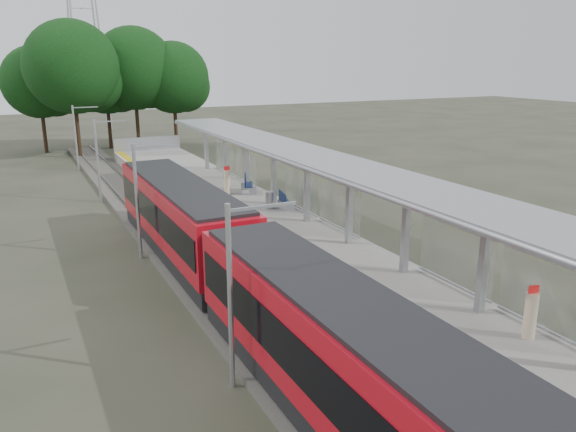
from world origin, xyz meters
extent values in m
cube|color=#59544C|center=(-4.50, 20.00, 0.12)|extent=(3.00, 70.00, 0.24)
cube|color=gray|center=(0.00, 20.00, 0.50)|extent=(6.00, 50.00, 1.00)
cube|color=gold|center=(-2.55, 20.00, 1.01)|extent=(0.60, 50.00, 0.02)
cube|color=#9EA0A5|center=(0.00, 44.95, 1.60)|extent=(6.00, 0.10, 1.20)
cube|color=black|center=(-4.50, 4.10, 0.65)|extent=(2.50, 13.50, 0.70)
cube|color=red|center=(-4.50, 4.10, 2.25)|extent=(2.65, 13.50, 2.50)
cube|color=black|center=(-4.50, 4.10, 2.30)|extent=(2.72, 12.96, 1.20)
cube|color=black|center=(-4.50, 4.10, 3.55)|extent=(2.40, 12.82, 0.15)
cube|color=#0D5D84|center=(-3.14, 4.10, 2.10)|extent=(0.04, 1.30, 2.00)
cube|color=black|center=(-4.50, 18.20, 0.65)|extent=(2.50, 13.50, 0.70)
cube|color=red|center=(-4.50, 18.20, 2.25)|extent=(2.65, 13.50, 2.50)
cube|color=black|center=(-4.50, 18.20, 2.30)|extent=(2.72, 12.96, 1.20)
cube|color=black|center=(-4.50, 18.20, 3.55)|extent=(2.40, 12.83, 0.15)
cube|color=#0D5D84|center=(-3.14, 18.20, 2.10)|extent=(0.04, 1.30, 2.00)
cylinder|color=black|center=(-4.50, 13.47, 0.35)|extent=(2.20, 0.70, 0.70)
cube|color=black|center=(-4.50, 11.15, 2.00)|extent=(2.30, 0.80, 2.40)
cube|color=#9EA0A5|center=(2.00, 6.00, 2.75)|extent=(0.25, 0.25, 3.50)
cube|color=#9EA0A5|center=(2.00, 10.00, 2.75)|extent=(0.25, 0.25, 3.50)
cube|color=#9EA0A5|center=(2.00, 14.00, 2.75)|extent=(0.25, 0.25, 3.50)
cube|color=#9EA0A5|center=(2.00, 18.00, 2.75)|extent=(0.25, 0.25, 3.50)
cube|color=#9EA0A5|center=(2.00, 22.00, 2.75)|extent=(0.25, 0.25, 3.50)
cube|color=#9EA0A5|center=(2.00, 26.00, 2.75)|extent=(0.25, 0.25, 3.50)
cube|color=#9EA0A5|center=(2.00, 30.00, 2.75)|extent=(0.25, 0.25, 3.50)
cube|color=#9EA0A5|center=(2.00, 34.00, 2.75)|extent=(0.25, 0.25, 3.50)
cube|color=gray|center=(1.60, 16.00, 4.58)|extent=(3.20, 38.00, 0.16)
cylinder|color=#9EA0A5|center=(0.05, 16.00, 4.50)|extent=(0.24, 38.00, 0.24)
cube|color=silver|center=(2.70, 4.00, 2.20)|extent=(0.05, 3.70, 2.20)
cube|color=silver|center=(2.70, 8.00, 2.20)|extent=(0.05, 3.70, 2.20)
cube|color=silver|center=(2.70, 16.00, 2.20)|extent=(0.05, 3.70, 2.20)
cube|color=silver|center=(2.70, 20.00, 2.20)|extent=(0.05, 3.70, 2.20)
cube|color=silver|center=(2.70, 28.00, 2.20)|extent=(0.05, 3.70, 2.20)
cube|color=silver|center=(2.70, 32.00, 2.20)|extent=(0.05, 3.70, 2.20)
cylinder|color=#382316|center=(-8.03, 54.35, 2.30)|extent=(0.36, 0.36, 4.60)
sphere|color=#124214|center=(-8.03, 54.35, 6.91)|extent=(7.00, 7.00, 7.00)
cylinder|color=#382316|center=(-5.39, 49.43, 2.78)|extent=(0.36, 0.36, 5.56)
sphere|color=#124214|center=(-5.39, 49.43, 8.34)|extent=(8.45, 8.45, 8.45)
cylinder|color=#382316|center=(-1.76, 54.26, 2.42)|extent=(0.36, 0.36, 4.83)
sphere|color=#124214|center=(-1.76, 54.26, 7.25)|extent=(7.35, 7.35, 7.35)
cylinder|color=#382316|center=(0.75, 52.39, 2.71)|extent=(0.36, 0.36, 5.41)
sphere|color=#124214|center=(0.75, 52.39, 8.12)|extent=(8.23, 8.23, 8.23)
cylinder|color=#382316|center=(4.59, 51.91, 2.40)|extent=(0.36, 0.36, 4.80)
sphere|color=#124214|center=(4.59, 51.91, 7.20)|extent=(7.29, 7.29, 7.29)
cylinder|color=#9EA0A5|center=(-6.30, 7.00, 2.70)|extent=(0.16, 0.16, 5.40)
cube|color=#9EA0A5|center=(-5.30, 7.00, 5.20)|extent=(2.00, 0.08, 0.08)
cylinder|color=#9EA0A5|center=(-6.30, 19.00, 2.70)|extent=(0.16, 0.16, 5.40)
cube|color=#9EA0A5|center=(-5.30, 19.00, 5.20)|extent=(2.00, 0.08, 0.08)
cylinder|color=#9EA0A5|center=(-6.30, 31.00, 2.70)|extent=(0.16, 0.16, 5.40)
cube|color=#9EA0A5|center=(-5.30, 31.00, 5.20)|extent=(2.00, 0.08, 0.08)
cylinder|color=#9EA0A5|center=(-6.30, 43.00, 2.70)|extent=(0.16, 0.16, 5.40)
cube|color=#9EA0A5|center=(-5.30, 43.00, 5.20)|extent=(2.00, 0.08, 0.08)
cube|color=#0F204C|center=(2.08, 20.65, 1.44)|extent=(0.74, 1.52, 0.06)
cube|color=#0F204C|center=(1.89, 20.65, 1.73)|extent=(0.37, 1.44, 0.54)
cube|color=#9EA0A5|center=(2.08, 20.07, 1.21)|extent=(0.39, 0.14, 0.43)
cube|color=#9EA0A5|center=(2.08, 21.24, 1.21)|extent=(0.39, 0.14, 0.43)
cube|color=#0F204C|center=(1.80, 25.30, 1.49)|extent=(1.07, 1.71, 0.07)
cube|color=#0F204C|center=(1.58, 25.30, 1.82)|extent=(0.67, 1.55, 0.60)
cube|color=#9EA0A5|center=(1.80, 24.64, 1.24)|extent=(0.43, 0.22, 0.48)
cube|color=#9EA0A5|center=(1.80, 25.96, 1.24)|extent=(0.43, 0.22, 0.48)
cylinder|color=beige|center=(2.00, 4.02, 1.71)|extent=(0.38, 0.38, 1.41)
cube|color=red|center=(2.00, 4.02, 2.56)|extent=(0.33, 0.12, 0.24)
cylinder|color=beige|center=(0.43, 25.38, 1.74)|extent=(0.39, 0.39, 1.48)
cube|color=red|center=(0.43, 25.38, 2.63)|extent=(0.34, 0.18, 0.25)
cylinder|color=#9EA0A5|center=(1.34, 21.14, 1.48)|extent=(0.49, 0.49, 0.95)
camera|label=1|loc=(-11.18, -6.38, 9.03)|focal=35.00mm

